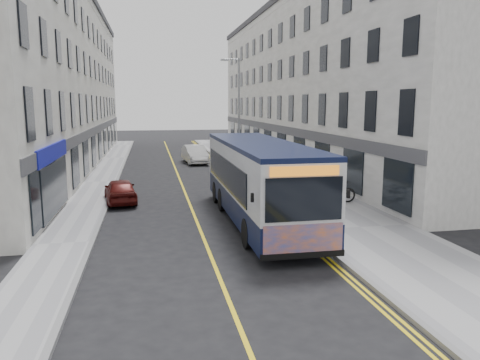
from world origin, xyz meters
name	(u,v)px	position (x,y,z in m)	size (l,w,h in m)	color
ground	(200,230)	(0.00, 0.00, 0.00)	(140.00, 140.00, 0.00)	black
pavement_east	(274,177)	(6.25, 12.00, 0.06)	(4.50, 64.00, 0.12)	#949497
pavement_west	(100,182)	(-5.00, 12.00, 0.06)	(2.00, 64.00, 0.12)	#949497
kerb_east	(241,178)	(4.00, 12.00, 0.07)	(0.18, 64.00, 0.13)	slate
kerb_west	(117,182)	(-4.00, 12.00, 0.07)	(0.18, 64.00, 0.13)	slate
road_centre_line	(180,181)	(0.00, 12.00, 0.00)	(0.12, 64.00, 0.01)	yellow
road_dbl_yellow_inner	(234,179)	(3.55, 12.00, 0.00)	(0.10, 64.00, 0.01)	yellow
road_dbl_yellow_outer	(237,179)	(3.75, 12.00, 0.00)	(0.10, 64.00, 0.01)	yellow
terrace_east	(307,85)	(11.50, 21.00, 6.50)	(6.00, 46.00, 13.00)	white
terrace_west	(54,83)	(-9.00, 21.00, 6.50)	(6.00, 46.00, 13.00)	white
streetlamp	(238,112)	(4.17, 14.00, 4.38)	(1.32, 0.18, 8.00)	gray
city_bus	(259,179)	(2.58, 0.80, 1.86)	(2.73, 11.70, 3.40)	black
bicycle	(334,191)	(6.99, 3.31, 0.68)	(0.75, 2.14, 1.13)	black
pedestrian_near	(298,167)	(7.07, 9.29, 1.12)	(0.73, 0.48, 2.00)	brown
pedestrian_far	(276,163)	(6.59, 12.80, 0.90)	(0.76, 0.59, 1.55)	black
car_white	(195,154)	(1.80, 20.86, 0.75)	(1.59, 4.56, 1.50)	silver
car_maroon	(120,191)	(-3.40, 5.87, 0.62)	(1.47, 3.66, 1.25)	#4E0F0D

